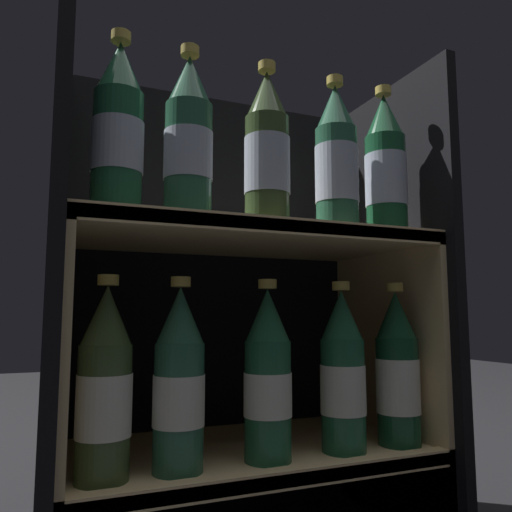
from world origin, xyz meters
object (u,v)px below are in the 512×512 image
bottle_upper_front_3 (336,163)px  bottle_upper_front_4 (386,169)px  bottle_upper_front_0 (118,132)px  bottle_upper_front_2 (268,154)px  bottle_lower_front_2 (266,379)px  bottle_lower_front_4 (397,373)px  bottle_lower_front_3 (343,375)px  bottle_lower_front_0 (105,388)px  bottle_lower_front_1 (179,384)px  bottle_upper_front_1 (189,142)px

bottle_upper_front_3 → bottle_upper_front_4: (0.10, 0.00, 0.00)m
bottle_upper_front_0 → bottle_upper_front_4: size_ratio=1.00×
bottle_upper_front_4 → bottle_upper_front_0: bearing=180.0°
bottle_upper_front_2 → bottle_lower_front_2: bearing=-180.0°
bottle_upper_front_4 → bottle_lower_front_2: 0.42m
bottle_upper_front_2 → bottle_upper_front_3: same height
bottle_upper_front_0 → bottle_lower_front_4: 0.58m
bottle_upper_front_2 → bottle_lower_front_3: bearing=-0.0°
bottle_upper_front_0 → bottle_lower_front_0: 0.35m
bottle_lower_front_1 → bottle_lower_front_3: bearing=0.0°
bottle_upper_front_4 → bottle_lower_front_4: bottle_upper_front_4 is taller
bottle_upper_front_4 → bottle_lower_front_1: (-0.36, 0.00, -0.35)m
bottle_upper_front_2 → bottle_lower_front_0: bottle_upper_front_2 is taller
bottle_upper_front_1 → bottle_lower_front_1: size_ratio=1.00×
bottle_upper_front_1 → bottle_lower_front_3: size_ratio=1.00×
bottle_upper_front_0 → bottle_lower_front_1: 0.36m
bottle_lower_front_2 → bottle_lower_front_3: 0.13m
bottle_upper_front_1 → bottle_upper_front_2: size_ratio=1.00×
bottle_upper_front_2 → bottle_upper_front_1: bearing=180.0°
bottle_upper_front_1 → bottle_upper_front_3: (0.25, -0.00, -0.00)m
bottle_lower_front_1 → bottle_lower_front_2: (0.13, 0.00, 0.00)m
bottle_upper_front_0 → bottle_lower_front_3: size_ratio=1.00×
bottle_upper_front_3 → bottle_upper_front_0: bearing=180.0°
bottle_upper_front_0 → bottle_lower_front_0: bearing=180.0°
bottle_lower_front_3 → bottle_lower_front_1: bearing=180.0°
bottle_upper_front_2 → bottle_lower_front_3: (0.13, -0.00, -0.35)m
bottle_upper_front_2 → bottle_lower_front_4: bearing=0.0°
bottle_upper_front_2 → bottle_lower_front_4: (0.24, 0.00, -0.35)m
bottle_upper_front_1 → bottle_upper_front_4: same height
bottle_upper_front_1 → bottle_lower_front_1: (-0.01, -0.00, -0.35)m
bottle_upper_front_4 → bottle_lower_front_3: 0.36m
bottle_upper_front_2 → bottle_lower_front_2: size_ratio=1.00×
bottle_upper_front_4 → bottle_lower_front_3: bottle_upper_front_4 is taller
bottle_lower_front_2 → bottle_lower_front_4: (0.24, 0.00, -0.00)m
bottle_upper_front_4 → bottle_lower_front_1: bottle_upper_front_4 is taller
bottle_upper_front_1 → bottle_upper_front_2: bearing=0.0°
bottle_upper_front_0 → bottle_upper_front_2: size_ratio=1.00×
bottle_upper_front_0 → bottle_lower_front_2: 0.41m
bottle_upper_front_1 → bottle_upper_front_3: same height
bottle_upper_front_2 → bottle_lower_front_2: bottle_upper_front_2 is taller
bottle_upper_front_1 → bottle_lower_front_4: 0.50m
bottle_lower_front_4 → bottle_lower_front_2: bearing=-180.0°
bottle_lower_front_0 → bottle_upper_front_3: bearing=-0.0°
bottle_upper_front_0 → bottle_lower_front_1: bearing=0.0°
bottle_lower_front_4 → bottle_upper_front_0: bearing=-180.0°
bottle_lower_front_1 → bottle_upper_front_3: bearing=0.0°
bottle_lower_front_2 → bottle_upper_front_2: bearing=0.0°
bottle_lower_front_1 → bottle_upper_front_2: bearing=0.0°
bottle_upper_front_0 → bottle_lower_front_2: bearing=0.0°
bottle_lower_front_3 → bottle_lower_front_4: same height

